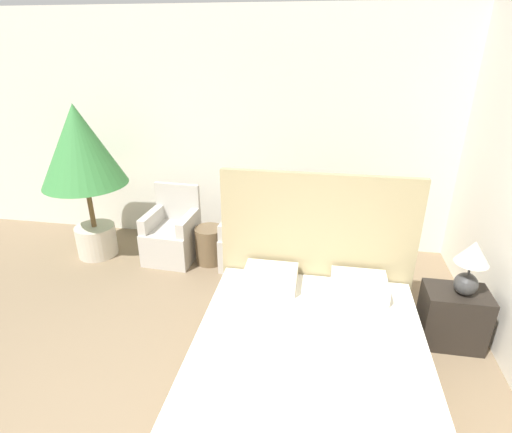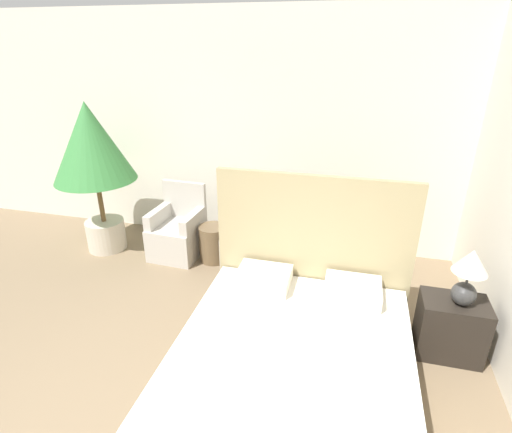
# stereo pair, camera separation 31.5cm
# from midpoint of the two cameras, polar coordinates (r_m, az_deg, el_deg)

# --- Properties ---
(wall_back) EXTENTS (10.00, 0.06, 2.90)m
(wall_back) POSITION_cam_midpoint_polar(r_m,az_deg,el_deg) (5.08, 2.46, 11.72)
(wall_back) COLOR silver
(wall_back) RESTS_ON ground_plane
(bed) EXTENTS (1.78, 1.99, 1.47)m
(bed) POSITION_cam_midpoint_polar(r_m,az_deg,el_deg) (3.28, 8.36, -19.20)
(bed) COLOR #8C7A5B
(bed) RESTS_ON ground_plane
(armchair_near_window_left) EXTENTS (0.61, 0.64, 0.89)m
(armchair_near_window_left) POSITION_cam_midpoint_polar(r_m,az_deg,el_deg) (5.10, -9.39, -2.50)
(armchair_near_window_left) COLOR #B7B2A8
(armchair_near_window_left) RESTS_ON ground_plane
(armchair_near_window_right) EXTENTS (0.64, 0.67, 0.89)m
(armchair_near_window_right) POSITION_cam_midpoint_polar(r_m,az_deg,el_deg) (4.81, 1.40, -3.83)
(armchair_near_window_right) COLOR #B7B2A8
(armchair_near_window_right) RESTS_ON ground_plane
(potted_palm) EXTENTS (0.98, 0.98, 1.89)m
(potted_palm) POSITION_cam_midpoint_polar(r_m,az_deg,el_deg) (5.14, -20.75, 8.69)
(potted_palm) COLOR beige
(potted_palm) RESTS_ON ground_plane
(nightstand) EXTENTS (0.53, 0.36, 0.54)m
(nightstand) POSITION_cam_midpoint_polar(r_m,az_deg,el_deg) (3.97, 28.14, -13.87)
(nightstand) COLOR black
(nightstand) RESTS_ON ground_plane
(table_lamp) EXTENTS (0.27, 0.27, 0.50)m
(table_lamp) POSITION_cam_midpoint_polar(r_m,az_deg,el_deg) (3.67, 30.37, -6.97)
(table_lamp) COLOR #333333
(table_lamp) RESTS_ON nightstand
(side_table) EXTENTS (0.35, 0.35, 0.45)m
(side_table) POSITION_cam_midpoint_polar(r_m,az_deg,el_deg) (4.93, -4.27, -3.87)
(side_table) COLOR brown
(side_table) RESTS_ON ground_plane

